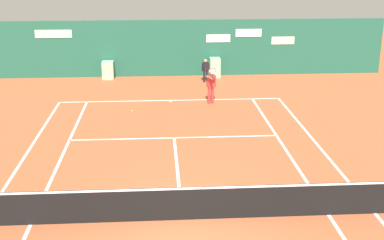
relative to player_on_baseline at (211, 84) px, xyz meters
The scene contains 6 objects.
ground_plane 10.67m from the player_on_baseline, 100.27° to the right, with size 80.00×80.00×0.01m.
tennis_net 11.20m from the player_on_baseline, 99.74° to the right, with size 12.10×0.10×1.07m.
sponsor_back_wall 6.27m from the player_on_baseline, 107.75° to the left, with size 25.00×1.02×3.19m.
player_on_baseline is the anchor object (origin of this frame).
ball_kid_centre_post 4.23m from the player_on_baseline, 88.26° to the left, with size 0.42×0.21×1.28m.
tennis_ball_near_service_line 3.95m from the player_on_baseline, 164.20° to the right, with size 0.07×0.07×0.07m, color #CCE033.
Camera 1 is at (-0.56, -12.27, 6.82)m, focal length 48.17 mm.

